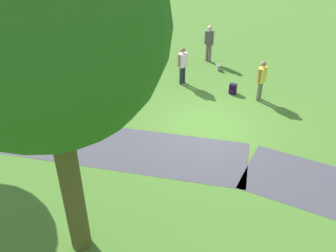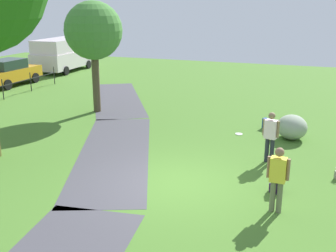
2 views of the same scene
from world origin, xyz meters
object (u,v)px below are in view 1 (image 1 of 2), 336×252
lawn_boulder (140,56)px  woman_with_handbag (209,41)px  handbag_on_grass (218,67)px  frisbee_on_grass (115,80)px  man_near_boulder (261,78)px  spare_backpack_on_lawn (233,89)px  passerby_on_path (183,63)px  backpack_by_boulder (109,63)px  large_shade_tree (41,25)px

lawn_boulder → woman_with_handbag: size_ratio=0.86×
handbag_on_grass → frisbee_on_grass: size_ratio=1.41×
man_near_boulder → spare_backpack_on_lawn: bearing=6.2°
passerby_on_path → handbag_on_grass: 2.26m
man_near_boulder → spare_backpack_on_lawn: 1.29m
woman_with_handbag → backpack_by_boulder: bearing=42.8°
lawn_boulder → passerby_on_path: passerby_on_path is taller
handbag_on_grass → backpack_by_boulder: 4.93m
passerby_on_path → handbag_on_grass: size_ratio=4.14×
woman_with_handbag → man_near_boulder: (-3.42, 2.07, -0.06)m
man_near_boulder → frisbee_on_grass: bearing=18.8°
man_near_boulder → handbag_on_grass: (2.59, -1.50, -0.78)m
large_shade_tree → spare_backpack_on_lawn: 10.21m
lawn_boulder → frisbee_on_grass: 1.93m
man_near_boulder → passerby_on_path: man_near_boulder is taller
spare_backpack_on_lawn → frisbee_on_grass: 4.96m
woman_with_handbag → spare_backpack_on_lawn: bearing=137.2°
woman_with_handbag → man_near_boulder: bearing=148.8°
large_shade_tree → spare_backpack_on_lawn: large_shade_tree is taller
woman_with_handbag → lawn_boulder: bearing=41.7°
handbag_on_grass → backpack_by_boulder: backpack_by_boulder is taller
lawn_boulder → passerby_on_path: bearing=169.5°
passerby_on_path → backpack_by_boulder: 3.72m
lawn_boulder → woman_with_handbag: bearing=-138.3°
man_near_boulder → spare_backpack_on_lawn: man_near_boulder is taller
backpack_by_boulder → lawn_boulder: bearing=-134.5°
large_shade_tree → passerby_on_path: bearing=-73.1°
handbag_on_grass → frisbee_on_grass: bearing=48.0°
passerby_on_path → frisbee_on_grass: (2.48, 1.39, -0.90)m
lawn_boulder → man_near_boulder: 5.82m
large_shade_tree → woman_with_handbag: size_ratio=4.43×
passerby_on_path → spare_backpack_on_lawn: passerby_on_path is taller
lawn_boulder → passerby_on_path: (-2.61, 0.49, 0.47)m
passerby_on_path → frisbee_on_grass: 2.99m
backpack_by_boulder → spare_backpack_on_lawn: 5.82m
large_shade_tree → woman_with_handbag: bearing=-75.8°
backpack_by_boulder → spare_backpack_on_lawn: (-5.74, -0.94, 0.00)m
backpack_by_boulder → spare_backpack_on_lawn: size_ratio=1.00×
handbag_on_grass → backpack_by_boulder: bearing=31.3°
man_near_boulder → passerby_on_path: 3.23m
man_near_boulder → backpack_by_boulder: (6.80, 1.06, -0.73)m
man_near_boulder → backpack_by_boulder: 6.92m
passerby_on_path → spare_backpack_on_lawn: 2.29m
lawn_boulder → woman_with_handbag: woman_with_handbag is taller
spare_backpack_on_lawn → man_near_boulder: bearing=-173.8°
lawn_boulder → large_shade_tree: bearing=120.2°
large_shade_tree → lawn_boulder: bearing=-59.8°
woman_with_handbag → large_shade_tree: bearing=104.2°
handbag_on_grass → man_near_boulder: bearing=149.9°
large_shade_tree → lawn_boulder: large_shade_tree is taller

